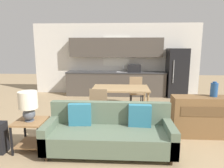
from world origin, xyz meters
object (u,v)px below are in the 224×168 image
object	(u,v)px
dining_table	(121,90)
credenza	(200,116)
dining_chair_far_right	(136,90)
refrigerator	(177,73)
vase	(214,90)
dining_chair_near_left	(99,105)
couch	(109,133)
side_table	(31,130)
table_lamp	(28,103)

from	to	relation	value
dining_table	credenza	bearing A→B (deg)	-37.72
credenza	dining_chair_far_right	world-z (taller)	dining_chair_far_right
refrigerator	dining_table	world-z (taller)	refrigerator
credenza	dining_chair_far_right	distance (m)	2.41
vase	dining_chair_near_left	world-z (taller)	vase
credenza	dining_chair_near_left	bearing A→B (deg)	167.88
couch	credenza	distance (m)	1.94
dining_chair_far_right	dining_chair_near_left	bearing A→B (deg)	-123.42
couch	dining_chair_far_right	world-z (taller)	dining_chair_far_right
dining_table	side_table	size ratio (longest dim) A/B	2.76
refrigerator	dining_table	xyz separation A→B (m)	(-2.03, -2.14, -0.20)
side_table	vase	bearing A→B (deg)	12.38
dining_table	side_table	distance (m)	2.56
table_lamp	vase	distance (m)	3.55
dining_chair_far_right	side_table	bearing A→B (deg)	-129.15
couch	dining_chair_near_left	distance (m)	1.19
table_lamp	dining_chair_far_right	xyz separation A→B (m)	(2.05, 2.85, -0.37)
dining_chair_near_left	dining_chair_far_right	world-z (taller)	same
couch	credenza	world-z (taller)	credenza
couch	dining_table	bearing A→B (deg)	84.87
refrigerator	dining_chair_near_left	xyz separation A→B (m)	(-2.51, -2.95, -0.39)
side_table	table_lamp	size ratio (longest dim) A/B	1.03
credenza	table_lamp	bearing A→B (deg)	-167.06
dining_table	table_lamp	size ratio (longest dim) A/B	2.84
side_table	dining_chair_near_left	xyz separation A→B (m)	(1.09, 1.18, 0.13)
table_lamp	vase	size ratio (longest dim) A/B	1.74
credenza	dining_chair_far_right	size ratio (longest dim) A/B	1.26
dining_chair_near_left	credenza	bearing A→B (deg)	171.07
couch	vase	distance (m)	2.28
side_table	dining_chair_far_right	xyz separation A→B (m)	(2.05, 2.84, 0.13)
credenza	dining_chair_near_left	distance (m)	2.17
side_table	dining_chair_near_left	size ratio (longest dim) A/B	0.60
dining_table	refrigerator	bearing A→B (deg)	46.55
couch	side_table	world-z (taller)	couch
side_table	dining_chair_far_right	size ratio (longest dim) A/B	0.60
dining_chair_far_right	vase	bearing A→B (deg)	-59.14
dining_table	couch	size ratio (longest dim) A/B	0.68
side_table	vase	world-z (taller)	vase
dining_table	dining_chair_far_right	distance (m)	0.99
side_table	dining_table	bearing A→B (deg)	51.74
dining_table	side_table	xyz separation A→B (m)	(-1.57, -1.99, -0.32)
refrigerator	credenza	xyz separation A→B (m)	(-0.39, -3.41, -0.46)
side_table	table_lamp	xyz separation A→B (m)	(-0.00, -0.01, 0.49)
table_lamp	dining_chair_far_right	size ratio (longest dim) A/B	0.59
side_table	dining_chair_near_left	distance (m)	1.61
dining_chair_near_left	side_table	bearing A→B (deg)	50.55
couch	dining_chair_far_right	xyz separation A→B (m)	(0.65, 2.80, 0.16)
table_lamp	credenza	world-z (taller)	table_lamp
side_table	credenza	world-z (taller)	credenza
couch	side_table	size ratio (longest dim) A/B	4.04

